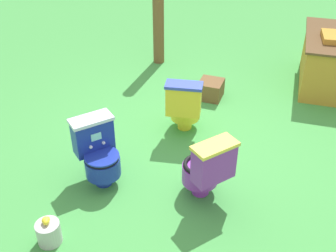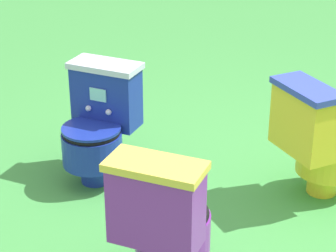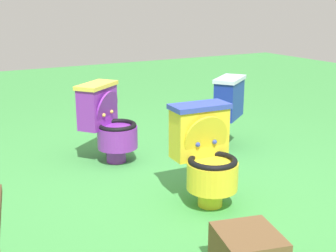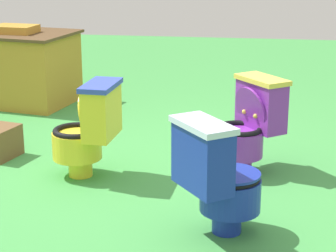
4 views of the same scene
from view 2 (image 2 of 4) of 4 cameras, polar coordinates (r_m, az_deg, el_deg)
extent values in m
plane|color=#429947|center=(3.83, 9.16, -7.61)|extent=(14.00, 14.00, 0.00)
cylinder|color=yellow|center=(4.06, 13.35, -4.75)|extent=(0.19, 0.19, 0.14)
cylinder|color=yellow|center=(3.99, 13.82, -2.57)|extent=(0.39, 0.39, 0.20)
torus|color=black|center=(3.94, 13.98, -1.14)|extent=(0.37, 0.37, 0.04)
cylinder|color=#3347B2|center=(3.97, 13.91, -1.81)|extent=(0.25, 0.25, 0.01)
cube|color=yellow|center=(3.76, 11.86, 0.34)|extent=(0.21, 0.42, 0.37)
cube|color=#3347B2|center=(3.68, 12.14, 3.20)|extent=(0.24, 0.45, 0.04)
cube|color=#8CE0E5|center=(3.80, 13.14, 1.30)|extent=(0.01, 0.11, 0.08)
cylinder|color=yellow|center=(3.82, 13.04, 0.41)|extent=(0.11, 0.35, 0.35)
sphere|color=#3347B2|center=(3.89, 12.42, 0.35)|extent=(0.04, 0.04, 0.04)
sphere|color=#3347B2|center=(3.79, 13.69, -0.46)|extent=(0.04, 0.04, 0.04)
cylinder|color=purple|center=(3.21, 0.41, -9.27)|extent=(0.52, 0.52, 0.20)
torus|color=black|center=(3.14, 0.42, -7.60)|extent=(0.50, 0.50, 0.04)
cylinder|color=#EACC4C|center=(3.17, 0.41, -8.38)|extent=(0.34, 0.34, 0.01)
cube|color=purple|center=(2.91, -1.07, -7.06)|extent=(0.40, 0.44, 0.37)
cube|color=#EACC4C|center=(2.80, -1.10, -3.56)|extent=(0.44, 0.47, 0.04)
cube|color=#8CE0E5|center=(2.96, -0.29, -5.27)|extent=(0.07, 0.09, 0.08)
cylinder|color=purple|center=(2.99, -0.30, -6.35)|extent=(0.29, 0.33, 0.35)
sphere|color=#EACC4C|center=(3.04, -1.49, -6.60)|extent=(0.04, 0.04, 0.04)
sphere|color=#EACC4C|center=(2.99, 0.99, -7.14)|extent=(0.04, 0.04, 0.04)
cylinder|color=#192D9E|center=(4.09, -6.39, -3.94)|extent=(0.25, 0.25, 0.14)
cylinder|color=#192D9E|center=(3.99, -6.65, -1.95)|extent=(0.52, 0.52, 0.20)
torus|color=black|center=(3.94, -6.73, -0.50)|extent=(0.50, 0.50, 0.04)
cylinder|color=silver|center=(3.97, -6.70, -1.18)|extent=(0.34, 0.34, 0.01)
cube|color=#192D9E|center=(4.04, -5.42, 2.59)|extent=(0.40, 0.44, 0.37)
cube|color=silver|center=(3.96, -5.54, 5.29)|extent=(0.43, 0.48, 0.04)
cube|color=#8CE0E5|center=(3.94, -6.16, 2.73)|extent=(0.07, 0.09, 0.08)
cylinder|color=#192D9E|center=(3.93, -6.75, -0.21)|extent=(0.50, 0.50, 0.02)
sphere|color=silver|center=(3.94, -5.24, 1.21)|extent=(0.04, 0.04, 0.04)
sphere|color=silver|center=(4.01, -6.99, 1.55)|extent=(0.04, 0.04, 0.04)
camera|label=1|loc=(3.12, -78.52, 23.91)|focal=44.10mm
camera|label=3|loc=(5.06, 52.17, 8.93)|focal=47.93mm
camera|label=4|loc=(6.94, -20.98, 21.12)|focal=67.21mm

